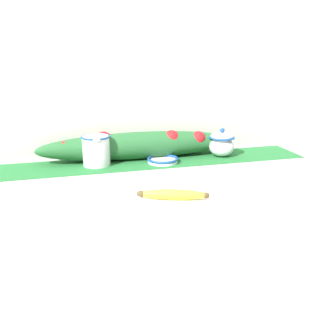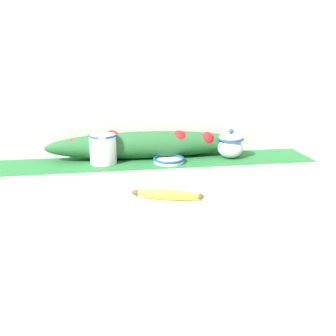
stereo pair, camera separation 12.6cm
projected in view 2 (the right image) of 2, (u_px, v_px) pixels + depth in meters
name	position (u px, v px, depth m)	size (l,w,h in m)	color
countertop	(156.00, 290.00, 1.44)	(1.47, 0.68, 0.90)	silver
back_wall	(143.00, 84.00, 1.56)	(2.27, 0.04, 2.40)	silver
table_runner	(148.00, 162.00, 1.51)	(1.36, 0.22, 0.00)	#236B33
cream_pitcher	(103.00, 148.00, 1.47)	(0.11, 0.13, 0.12)	white
sugar_bowl	(230.00, 145.00, 1.55)	(0.11, 0.11, 0.12)	white
small_dish	(169.00, 160.00, 1.49)	(0.13, 0.13, 0.02)	white
banana	(167.00, 195.00, 1.12)	(0.21, 0.10, 0.03)	yellow
spoon	(252.00, 169.00, 1.41)	(0.17, 0.05, 0.01)	silver
poinsettia_garland	(146.00, 144.00, 1.54)	(0.81, 0.12, 0.12)	#235B2D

